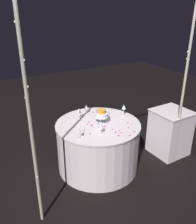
{
  "coord_description": "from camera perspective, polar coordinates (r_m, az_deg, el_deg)",
  "views": [
    {
      "loc": [
        1.64,
        2.68,
        2.3
      ],
      "look_at": [
        0.0,
        0.0,
        0.94
      ],
      "focal_mm": 38.08,
      "sensor_mm": 36.0,
      "label": 1
    }
  ],
  "objects": [
    {
      "name": "tiered_cake",
      "position": [
        3.47,
        0.73,
        -0.51
      ],
      "size": [
        0.22,
        0.22,
        0.21
      ],
      "color": "silver",
      "rests_on": "main_table"
    },
    {
      "name": "rose_petal_0",
      "position": [
        3.44,
        -1.51,
        -3.25
      ],
      "size": [
        0.05,
        0.04,
        0.0
      ],
      "primitive_type": "ellipsoid",
      "rotation": [
        0.0,
        0.0,
        3.44
      ],
      "color": "#C61951",
      "rests_on": "main_table"
    },
    {
      "name": "rose_petal_5",
      "position": [
        3.87,
        -1.05,
        -0.08
      ],
      "size": [
        0.03,
        0.04,
        0.0
      ],
      "primitive_type": "ellipsoid",
      "rotation": [
        0.0,
        0.0,
        4.9
      ],
      "color": "#C61951",
      "rests_on": "main_table"
    },
    {
      "name": "cake_knife",
      "position": [
        3.26,
        -3.57,
        -4.88
      ],
      "size": [
        0.19,
        0.25,
        0.01
      ],
      "color": "silver",
      "rests_on": "main_table"
    },
    {
      "name": "wine_glass_4",
      "position": [
        3.18,
        0.73,
        -3.43
      ],
      "size": [
        0.06,
        0.06,
        0.16
      ],
      "color": "silver",
      "rests_on": "main_table"
    },
    {
      "name": "rose_petal_3",
      "position": [
        3.97,
        -2.07,
        0.49
      ],
      "size": [
        0.04,
        0.03,
        0.0
      ],
      "primitive_type": "ellipsoid",
      "rotation": [
        0.0,
        0.0,
        2.63
      ],
      "color": "#C61951",
      "rests_on": "main_table"
    },
    {
      "name": "rose_petal_9",
      "position": [
        3.31,
        8.74,
        -4.7
      ],
      "size": [
        0.04,
        0.04,
        0.0
      ],
      "primitive_type": "ellipsoid",
      "rotation": [
        0.0,
        0.0,
        5.49
      ],
      "color": "#C61951",
      "rests_on": "main_table"
    },
    {
      "name": "ground_plane",
      "position": [
        3.89,
        0.0,
        -12.79
      ],
      "size": [
        12.0,
        12.0,
        0.0
      ],
      "primitive_type": "plane",
      "color": "black"
    },
    {
      "name": "rose_petal_14",
      "position": [
        3.31,
        5.18,
        -4.51
      ],
      "size": [
        0.04,
        0.03,
        0.0
      ],
      "primitive_type": "ellipsoid",
      "rotation": [
        0.0,
        0.0,
        3.43
      ],
      "color": "#C61951",
      "rests_on": "main_table"
    },
    {
      "name": "rose_petal_17",
      "position": [
        3.55,
        -2.19,
        -2.43
      ],
      "size": [
        0.03,
        0.04,
        0.0
      ],
      "primitive_type": "ellipsoid",
      "rotation": [
        0.0,
        0.0,
        1.39
      ],
      "color": "#C61951",
      "rests_on": "main_table"
    },
    {
      "name": "rose_petal_1",
      "position": [
        3.48,
        -2.55,
        -2.92
      ],
      "size": [
        0.03,
        0.04,
        0.0
      ],
      "primitive_type": "ellipsoid",
      "rotation": [
        0.0,
        0.0,
        1.86
      ],
      "color": "#C61951",
      "rests_on": "main_table"
    },
    {
      "name": "rose_petal_19",
      "position": [
        3.34,
        3.43,
        -4.21
      ],
      "size": [
        0.03,
        0.03,
        0.0
      ],
      "primitive_type": "ellipsoid",
      "rotation": [
        0.0,
        0.0,
        4.54
      ],
      "color": "#C61951",
      "rests_on": "main_table"
    },
    {
      "name": "rose_petal_13",
      "position": [
        3.18,
        5.0,
        -5.7
      ],
      "size": [
        0.03,
        0.04,
        0.0
      ],
      "primitive_type": "ellipsoid",
      "rotation": [
        0.0,
        0.0,
        4.97
      ],
      "color": "#C61951",
      "rests_on": "main_table"
    },
    {
      "name": "rose_petal_7",
      "position": [
        3.51,
        8.06,
        -2.91
      ],
      "size": [
        0.02,
        0.02,
        0.0
      ],
      "primitive_type": "ellipsoid",
      "rotation": [
        0.0,
        0.0,
        1.61
      ],
      "color": "#C61951",
      "rests_on": "main_table"
    },
    {
      "name": "rose_petal_10",
      "position": [
        3.26,
        4.21,
        -4.9
      ],
      "size": [
        0.03,
        0.04,
        0.0
      ],
      "primitive_type": "ellipsoid",
      "rotation": [
        0.0,
        0.0,
        1.2
      ],
      "color": "#C61951",
      "rests_on": "main_table"
    },
    {
      "name": "wine_glass_1",
      "position": [
        3.78,
        -2.88,
        1.22
      ],
      "size": [
        0.06,
        0.06,
        0.16
      ],
      "color": "silver",
      "rests_on": "main_table"
    },
    {
      "name": "main_table",
      "position": [
        3.68,
        0.0,
        -8.06
      ],
      "size": [
        1.26,
        1.26,
        0.75
      ],
      "color": "white",
      "rests_on": "ground"
    },
    {
      "name": "wine_glass_2",
      "position": [
        3.74,
        6.22,
        1.14
      ],
      "size": [
        0.07,
        0.07,
        0.18
      ],
      "color": "silver",
      "rests_on": "main_table"
    },
    {
      "name": "rose_petal_6",
      "position": [
        3.41,
        1.67,
        -3.54
      ],
      "size": [
        0.05,
        0.04,
        0.0
      ],
      "primitive_type": "ellipsoid",
      "rotation": [
        0.0,
        0.0,
        2.47
      ],
      "color": "#C61951",
      "rests_on": "main_table"
    },
    {
      "name": "wine_glass_3",
      "position": [
        3.63,
        -4.58,
        0.26
      ],
      "size": [
        0.06,
        0.06,
        0.17
      ],
      "color": "silver",
      "rests_on": "main_table"
    },
    {
      "name": "rose_petal_18",
      "position": [
        3.85,
        2.61,
        -0.27
      ],
      "size": [
        0.03,
        0.04,
        0.0
      ],
      "primitive_type": "ellipsoid",
      "rotation": [
        0.0,
        0.0,
        1.25
      ],
      "color": "#C61951",
      "rests_on": "main_table"
    },
    {
      "name": "decorative_arch",
      "position": [
        2.78,
        5.88,
        8.73
      ],
      "size": [
        2.27,
        0.06,
        2.45
      ],
      "color": "#B7B29E",
      "rests_on": "ground"
    },
    {
      "name": "rose_petal_12",
      "position": [
        3.21,
        7.62,
        -5.61
      ],
      "size": [
        0.04,
        0.04,
        0.0
      ],
      "primitive_type": "ellipsoid",
      "rotation": [
        0.0,
        0.0,
        2.63
      ],
      "color": "#C61951",
      "rests_on": "main_table"
    },
    {
      "name": "rose_petal_8",
      "position": [
        3.41,
        7.34,
        -3.71
      ],
      "size": [
        0.03,
        0.03,
        0.0
      ],
      "primitive_type": "ellipsoid",
      "rotation": [
        0.0,
        0.0,
        1.8
      ],
      "color": "#C61951",
      "rests_on": "main_table"
    },
    {
      "name": "rose_petal_11",
      "position": [
        3.22,
        -1.93,
        -5.26
      ],
      "size": [
        0.04,
        0.04,
        0.0
      ],
      "primitive_type": "ellipsoid",
      "rotation": [
        0.0,
        0.0,
        0.67
      ],
      "color": "#C61951",
      "rests_on": "main_table"
    },
    {
      "name": "rose_petal_16",
      "position": [
        3.99,
        3.35,
        0.58
      ],
      "size": [
        0.03,
        0.03,
        0.0
      ],
      "primitive_type": "ellipsoid",
      "rotation": [
        0.0,
        0.0,
        3.37
      ],
      "color": "#C61951",
      "rests_on": "main_table"
    },
    {
      "name": "rose_petal_15",
      "position": [
        3.55,
        7.16,
        -2.61
      ],
      "size": [
        0.04,
        0.04,
        0.0
      ],
      "primitive_type": "ellipsoid",
      "rotation": [
        0.0,
        0.0,
        4.0
      ],
      "color": "#C61951",
      "rests_on": "main_table"
    },
    {
      "name": "side_table",
      "position": [
        4.21,
        16.83,
        -4.65
      ],
      "size": [
        0.56,
        0.56,
        0.78
      ],
      "color": "white",
      "rests_on": "ground"
    },
    {
      "name": "rose_petal_4",
      "position": [
        3.77,
        1.27,
        -0.79
      ],
      "size": [
        0.05,
        0.04,
        0.0
      ],
      "primitive_type": "ellipsoid",
      "rotation": [
        0.0,
        0.0,
        2.84
      ],
      "color": "#C61951",
      "rests_on": "main_table"
    },
    {
      "name": "rose_petal_2",
      "position": [
        3.26,
        5.6,
        -4.96
      ],
      "size": [
        0.04,
        0.04,
        0.0
      ],
      "primitive_type": "ellipsoid",
      "rotation": [
        0.0,
        0.0,
        2.61
      ],
      "color": "#C61951",
      "rests_on": "main_table"
    },
    {
      "name": "wine_glass_0",
      "position": [
        3.07,
        -4.59,
        -4.52
      ],
      "size": [
        0.06,
        0.06,
        0.15
      ],
      "color": "silver",
      "rests_on": "main_table"
    }
  ]
}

